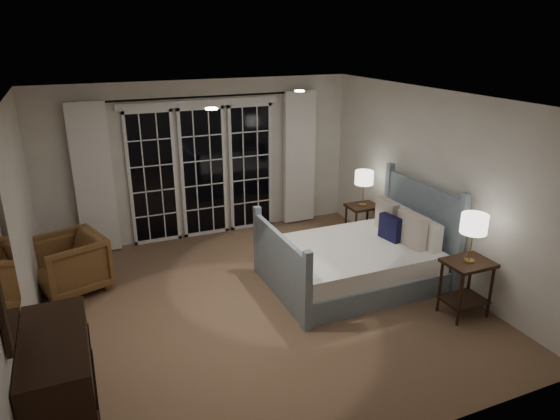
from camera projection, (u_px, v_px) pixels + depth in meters
name	position (u px, v px, depth m)	size (l,w,h in m)	color
floor	(259.00, 304.00, 6.19)	(5.00, 5.00, 0.00)	brown
ceiling	(256.00, 99.00, 5.33)	(5.00, 5.00, 0.00)	silver
wall_left	(17.00, 243.00, 4.84)	(0.02, 5.00, 2.50)	white
wall_right	(432.00, 184.00, 6.68)	(0.02, 5.00, 2.50)	white
wall_back	(202.00, 160.00, 7.92)	(5.00, 0.02, 2.50)	white
wall_front	(379.00, 317.00, 3.60)	(5.00, 0.02, 2.50)	white
french_doors	(203.00, 171.00, 7.94)	(2.50, 0.04, 2.20)	black
curtain_rod	(200.00, 97.00, 7.50)	(0.03, 0.03, 3.50)	black
curtain_left	(94.00, 180.00, 7.25)	(0.55, 0.10, 2.25)	white
curtain_right	(299.00, 158.00, 8.46)	(0.55, 0.10, 2.25)	white
downlight_a	(300.00, 91.00, 6.15)	(0.12, 0.12, 0.01)	white
downlight_b	(212.00, 109.00, 4.77)	(0.12, 0.12, 0.01)	white
bed	(357.00, 260.00, 6.63)	(2.17, 1.55, 1.26)	gray
nightstand_left	(466.00, 280.00, 5.81)	(0.53, 0.43, 0.69)	#301F10
nightstand_right	(362.00, 218.00, 7.88)	(0.47, 0.38, 0.62)	#301F10
lamp_left	(474.00, 224.00, 5.58)	(0.30, 0.30, 0.58)	#A98943
lamp_right	(364.00, 178.00, 7.66)	(0.28, 0.28, 0.55)	#A98943
armchair	(70.00, 264.00, 6.41)	(0.79, 0.81, 0.74)	brown
dresser	(60.00, 383.00, 4.14)	(0.53, 1.24, 0.88)	#301F10
mirror	(3.00, 268.00, 3.67)	(0.05, 0.85, 1.00)	#301F10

